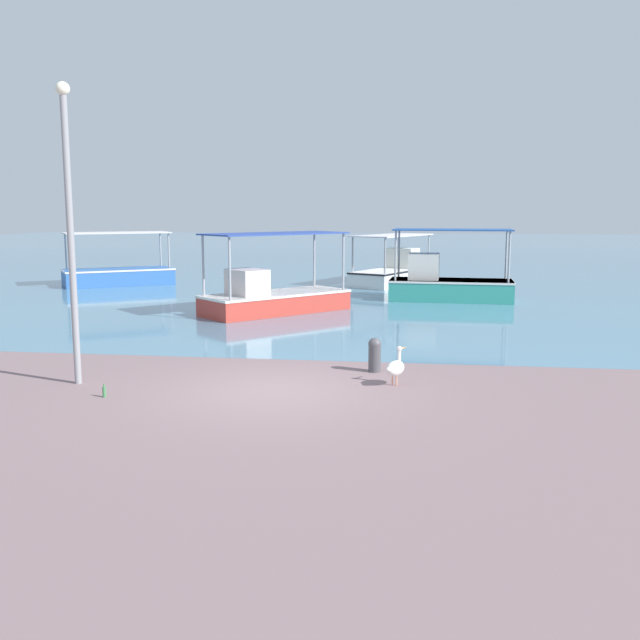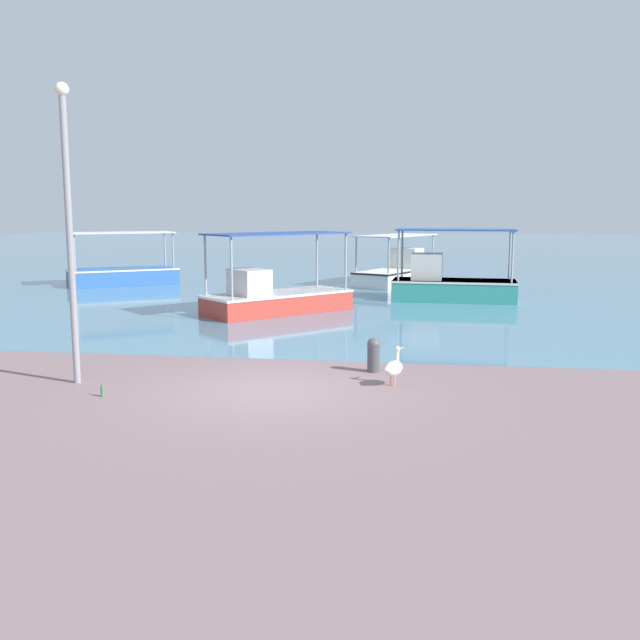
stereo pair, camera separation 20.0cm
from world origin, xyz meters
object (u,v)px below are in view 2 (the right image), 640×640
at_px(fishing_boat_outer, 397,272).
at_px(mooring_bollard, 374,354).
at_px(fishing_boat_center, 123,273).
at_px(pelican, 394,368).
at_px(fishing_boat_far_left, 275,295).
at_px(lamp_post, 69,219).
at_px(glass_bottle, 102,391).
at_px(fishing_boat_far_right, 450,283).

xyz_separation_m(fishing_boat_outer, mooring_bollard, (0.23, -18.98, -0.20)).
height_order(fishing_boat_center, pelican, fishing_boat_center).
height_order(fishing_boat_far_left, pelican, fishing_boat_far_left).
xyz_separation_m(lamp_post, mooring_bollard, (6.07, 1.92, -2.99)).
distance_m(fishing_boat_center, glass_bottle, 21.26).
height_order(fishing_boat_far_left, glass_bottle, fishing_boat_far_left).
xyz_separation_m(fishing_boat_center, fishing_boat_far_left, (9.15, -8.11, 0.07)).
relative_size(fishing_boat_outer, fishing_boat_far_right, 1.12).
distance_m(fishing_boat_center, mooring_bollard, 21.33).
height_order(fishing_boat_outer, mooring_bollard, fishing_boat_outer).
height_order(pelican, glass_bottle, pelican).
height_order(fishing_boat_outer, fishing_boat_far_right, fishing_boat_far_right).
xyz_separation_m(fishing_boat_center, mooring_bollard, (13.23, -16.73, -0.13)).
xyz_separation_m(fishing_boat_far_right, mooring_bollard, (-2.08, -12.99, -0.29)).
bearing_deg(glass_bottle, fishing_boat_far_right, 65.82).
bearing_deg(mooring_bollard, glass_bottle, -150.21).
xyz_separation_m(fishing_boat_center, pelican, (13.73, -17.91, -0.17)).
bearing_deg(fishing_boat_center, lamp_post, -68.98).
relative_size(fishing_boat_far_right, mooring_bollard, 6.37).
bearing_deg(fishing_boat_center, fishing_boat_far_left, -41.54).
xyz_separation_m(pelican, lamp_post, (-6.57, -0.74, 3.02)).
relative_size(pelican, lamp_post, 0.13).
height_order(fishing_boat_far_left, lamp_post, lamp_post).
relative_size(fishing_boat_outer, fishing_boat_far_left, 1.06).
relative_size(fishing_boat_center, pelican, 6.62).
bearing_deg(pelican, fishing_boat_outer, 92.07).
height_order(fishing_boat_center, glass_bottle, fishing_boat_center).
bearing_deg(fishing_boat_outer, pelican, -87.93).
bearing_deg(fishing_boat_far_left, fishing_boat_far_right, 35.37).
height_order(fishing_boat_far_right, mooring_bollard, fishing_boat_far_right).
height_order(fishing_boat_far_right, glass_bottle, fishing_boat_far_right).
relative_size(fishing_boat_center, fishing_boat_far_right, 1.08).
xyz_separation_m(fishing_boat_far_right, pelican, (-1.58, -14.17, -0.32)).
height_order(fishing_boat_far_left, fishing_boat_far_right, fishing_boat_far_right).
relative_size(fishing_boat_far_right, glass_bottle, 18.23).
relative_size(mooring_bollard, glass_bottle, 2.86).
distance_m(pelican, lamp_post, 7.27).
distance_m(fishing_boat_center, fishing_boat_outer, 13.20).
bearing_deg(lamp_post, fishing_boat_center, 111.02).
relative_size(fishing_boat_outer, pelican, 6.91).
bearing_deg(mooring_bollard, fishing_boat_center, 128.34).
relative_size(pelican, glass_bottle, 2.96).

